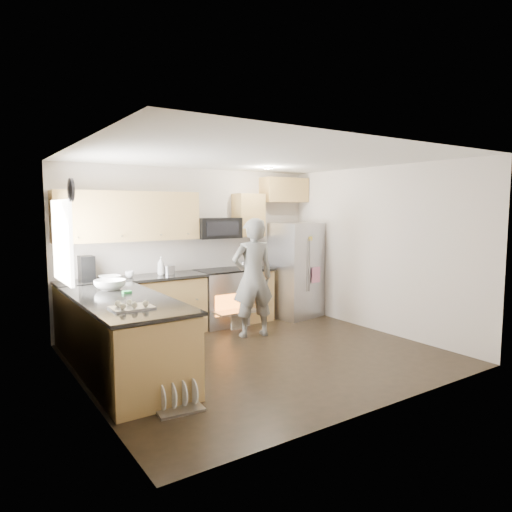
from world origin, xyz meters
TOP-DOWN VIEW (x-y plane):
  - ground at (0.00, 0.00)m, footprint 4.50×4.50m
  - room_shell at (-0.04, 0.02)m, footprint 4.54×4.04m
  - back_cabinet_run at (-0.59, 1.75)m, footprint 4.45×0.64m
  - peninsula at (-1.75, 0.25)m, footprint 0.96×2.36m
  - stove_range at (0.35, 1.69)m, footprint 0.76×0.97m
  - refrigerator at (1.77, 1.45)m, footprint 0.92×0.77m
  - person at (0.42, 0.82)m, footprint 0.73×0.55m
  - dish_rack at (-1.60, -0.91)m, footprint 0.47×0.39m

SIDE VIEW (x-z plane):
  - ground at x=0.00m, z-range 0.00..0.00m
  - dish_rack at x=-1.60m, z-range -0.06..0.21m
  - peninsula at x=-1.75m, z-range -0.06..0.99m
  - stove_range at x=0.35m, z-range -0.22..1.57m
  - refrigerator at x=1.77m, z-range 0.00..1.69m
  - person at x=0.42m, z-range 0.00..1.80m
  - back_cabinet_run at x=-0.59m, z-range -0.29..2.21m
  - room_shell at x=-0.04m, z-range 0.36..2.98m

